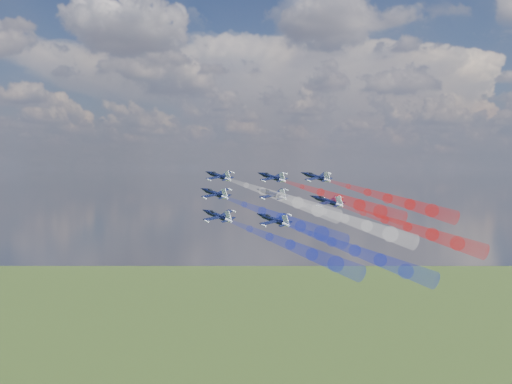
% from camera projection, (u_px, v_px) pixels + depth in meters
% --- Properties ---
extents(jet_lead, '(14.92, 13.91, 7.67)m').
position_uv_depth(jet_lead, '(219.00, 176.00, 184.58)').
color(jet_lead, black).
extents(trail_lead, '(36.88, 21.42, 13.05)m').
position_uv_depth(trail_lead, '(280.00, 197.00, 167.61)').
color(trail_lead, white).
extents(jet_inner_left, '(14.92, 13.91, 7.67)m').
position_uv_depth(jet_inner_left, '(215.00, 194.00, 171.41)').
color(jet_inner_left, black).
extents(trail_inner_left, '(36.88, 21.42, 13.05)m').
position_uv_depth(trail_inner_left, '(281.00, 218.00, 154.44)').
color(trail_inner_left, '#1726C5').
extents(jet_inner_right, '(14.92, 13.91, 7.67)m').
position_uv_depth(jet_inner_right, '(272.00, 177.00, 182.95)').
color(jet_inner_right, black).
extents(trail_inner_right, '(36.88, 21.42, 13.05)m').
position_uv_depth(trail_inner_right, '(339.00, 198.00, 165.98)').
color(trail_inner_right, red).
extents(jet_outer_left, '(14.92, 13.91, 7.67)m').
position_uv_depth(jet_outer_left, '(218.00, 216.00, 158.81)').
color(jet_outer_left, black).
extents(trail_outer_left, '(36.88, 21.42, 13.05)m').
position_uv_depth(trail_outer_left, '(290.00, 245.00, 141.83)').
color(trail_outer_left, '#1726C5').
extents(jet_center_third, '(14.92, 13.91, 7.67)m').
position_uv_depth(jet_center_third, '(272.00, 194.00, 170.60)').
color(jet_center_third, black).
extents(trail_center_third, '(36.88, 21.42, 13.05)m').
position_uv_depth(trail_center_third, '(345.00, 219.00, 153.62)').
color(trail_center_third, white).
extents(jet_outer_right, '(14.92, 13.91, 7.67)m').
position_uv_depth(jet_outer_right, '(316.00, 177.00, 183.16)').
color(jet_outer_right, black).
extents(trail_outer_right, '(36.88, 21.42, 13.05)m').
position_uv_depth(trail_outer_right, '(388.00, 198.00, 166.18)').
color(trail_outer_right, red).
extents(jet_rear_left, '(14.92, 13.91, 7.67)m').
position_uv_depth(jet_rear_left, '(274.00, 220.00, 154.75)').
color(jet_rear_left, black).
extents(trail_rear_left, '(36.88, 21.42, 13.05)m').
position_uv_depth(trail_rear_left, '(355.00, 250.00, 137.77)').
color(trail_rear_left, '#1726C5').
extents(jet_rear_right, '(14.92, 13.91, 7.67)m').
position_uv_depth(jet_rear_right, '(327.00, 201.00, 167.43)').
color(jet_rear_right, black).
extents(trail_rear_right, '(36.88, 21.42, 13.05)m').
position_uv_depth(trail_rear_right, '(408.00, 227.00, 150.46)').
color(trail_rear_right, red).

